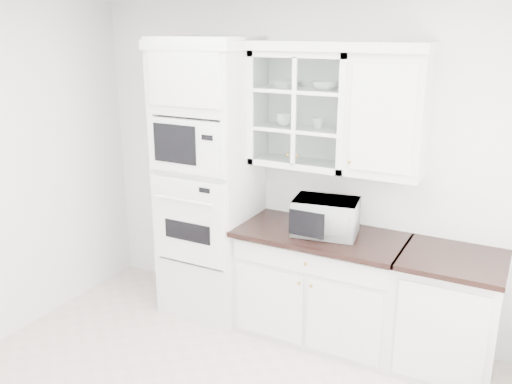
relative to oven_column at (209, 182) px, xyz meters
The scene contains 12 objects.
room_shell 1.37m from the oven_column, 52.79° to the right, with size 4.00×3.50×2.70m.
oven_column is the anchor object (origin of this frame).
base_cabinet_run 1.27m from the oven_column, ahead, with size 1.32×0.67×0.92m.
extra_base_cabinet 2.16m from the oven_column, ahead, with size 0.72×0.67×0.92m.
upper_cabinet_glass 1.03m from the oven_column, 12.10° to the left, with size 0.80×0.33×0.90m.
upper_cabinet_solid 1.60m from the oven_column, ahead, with size 0.55×0.33×0.90m, color silver.
crown_molding 1.33m from the oven_column, 11.90° to the left, with size 2.14×0.38×0.07m, color white.
countertop_microwave 1.08m from the oven_column, ahead, with size 0.49×0.41×0.28m, color white.
bowl_a 1.06m from the oven_column, 15.22° to the left, with size 0.23×0.23×0.06m, color white.
bowl_b 1.28m from the oven_column, 10.94° to the left, with size 0.20×0.20×0.06m, color white.
cup_a 0.86m from the oven_column, 13.80° to the left, with size 0.14×0.14×0.11m, color white.
cup_b 1.08m from the oven_column, 10.79° to the left, with size 0.09×0.09×0.09m, color white.
Camera 1 is at (1.69, -2.33, 2.47)m, focal length 38.00 mm.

